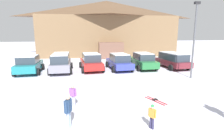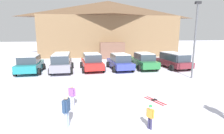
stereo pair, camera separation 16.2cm
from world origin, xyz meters
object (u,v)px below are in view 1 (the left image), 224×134
object	(u,v)px
parked_teal_hatchback	(29,64)
skier_child_in_orange_jacket	(152,115)
parked_red_sedan	(91,62)
pair_of_skis	(155,100)
parked_grey_wagon	(61,62)
parked_blue_hatchback	(119,62)
parked_maroon_van	(173,60)
lamp_post	(194,37)
skier_teen_in_navy_coat	(68,109)
skier_child_in_purple_jacket	(73,94)
ski_lodge	(107,28)
parked_green_coupe	(143,60)

from	to	relation	value
parked_teal_hatchback	skier_child_in_orange_jacket	distance (m)	13.62
parked_teal_hatchback	parked_red_sedan	size ratio (longest dim) A/B	0.90
parked_red_sedan	pair_of_skis	size ratio (longest dim) A/B	3.11
parked_grey_wagon	parked_red_sedan	distance (m)	2.95
parked_blue_hatchback	parked_maroon_van	world-z (taller)	parked_maroon_van
parked_teal_hatchback	lamp_post	bearing A→B (deg)	-17.75
parked_blue_hatchback	parked_maroon_van	xyz separation A→B (m)	(5.87, -0.26, 0.06)
lamp_post	pair_of_skis	bearing A→B (deg)	-140.25
parked_red_sedan	skier_teen_in_navy_coat	world-z (taller)	parked_red_sedan
parked_maroon_van	skier_teen_in_navy_coat	xyz separation A→B (m)	(-10.35, -10.59, -0.11)
skier_child_in_purple_jacket	pair_of_skis	world-z (taller)	skier_child_in_purple_jacket
ski_lodge	pair_of_skis	xyz separation A→B (m)	(-0.73, -22.49, -4.63)
parked_green_coupe	lamp_post	distance (m)	5.95
parked_red_sedan	lamp_post	distance (m)	9.70
ski_lodge	parked_maroon_van	distance (m)	15.33
parked_teal_hatchback	pair_of_skis	xyz separation A→B (m)	(8.83, -8.69, -0.83)
parked_maroon_van	parked_teal_hatchback	bearing A→B (deg)	179.32
ski_lodge	pair_of_skis	size ratio (longest dim) A/B	15.59
parked_red_sedan	skier_child_in_orange_jacket	xyz separation A→B (m)	(1.61, -11.70, -0.31)
parked_red_sedan	skier_child_in_purple_jacket	size ratio (longest dim) A/B	3.93
parked_grey_wagon	parked_maroon_van	size ratio (longest dim) A/B	1.05
parked_red_sedan	lamp_post	size ratio (longest dim) A/B	0.75
pair_of_skis	skier_child_in_purple_jacket	bearing A→B (deg)	179.96
parked_blue_hatchback	skier_child_in_purple_jacket	world-z (taller)	parked_blue_hatchback
parked_teal_hatchback	lamp_post	xyz separation A→B (m)	(13.91, -4.45, 2.58)
skier_teen_in_navy_coat	skier_child_in_orange_jacket	size ratio (longest dim) A/B	1.42
skier_child_in_purple_jacket	ski_lodge	bearing A→B (deg)	76.96
skier_teen_in_navy_coat	lamp_post	xyz separation A→B (m)	(9.67, 6.31, 2.63)
parked_teal_hatchback	parked_red_sedan	world-z (taller)	parked_red_sedan
parked_grey_wagon	skier_child_in_purple_jacket	distance (m)	8.93
skier_teen_in_navy_coat	parked_maroon_van	bearing A→B (deg)	45.63
parked_teal_hatchback	parked_blue_hatchback	xyz separation A→B (m)	(8.73, 0.09, -0.01)
parked_maroon_van	parked_green_coupe	bearing A→B (deg)	172.25
parked_blue_hatchback	lamp_post	world-z (taller)	lamp_post
parked_green_coupe	ski_lodge	bearing A→B (deg)	97.62
skier_child_in_orange_jacket	ski_lodge	bearing A→B (deg)	85.24
parked_maroon_van	skier_child_in_orange_jacket	size ratio (longest dim) A/B	4.57
pair_of_skis	parked_green_coupe	bearing A→B (deg)	74.19
skier_child_in_orange_jacket	pair_of_skis	size ratio (longest dim) A/B	0.67
parked_red_sedan	parked_blue_hatchback	bearing A→B (deg)	-4.13
ski_lodge	skier_child_in_purple_jacket	distance (m)	23.42
parked_teal_hatchback	lamp_post	world-z (taller)	lamp_post
skier_teen_in_navy_coat	pair_of_skis	size ratio (longest dim) A/B	0.96
parked_grey_wagon	skier_teen_in_navy_coat	size ratio (longest dim) A/B	3.36
parked_teal_hatchback	pair_of_skis	bearing A→B (deg)	-44.55
skier_teen_in_navy_coat	parked_green_coupe	bearing A→B (deg)	57.16
parked_blue_hatchback	pair_of_skis	world-z (taller)	parked_blue_hatchback
parked_grey_wagon	skier_teen_in_navy_coat	distance (m)	10.97
parked_teal_hatchback	parked_green_coupe	xyz separation A→B (m)	(11.36, 0.27, 0.00)
ski_lodge	parked_red_sedan	size ratio (longest dim) A/B	5.01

